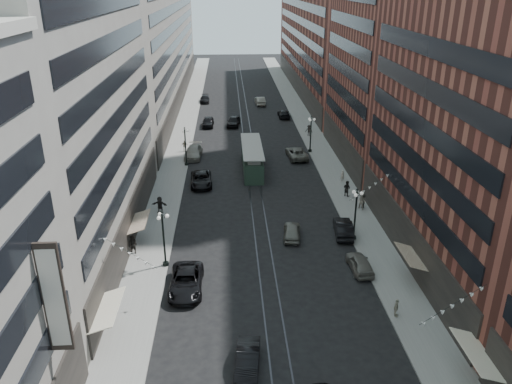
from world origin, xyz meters
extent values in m
plane|color=black|center=(0.00, 60.00, 0.00)|extent=(220.00, 220.00, 0.00)
cube|color=gray|center=(-11.00, 70.00, 0.07)|extent=(4.00, 180.00, 0.15)
cube|color=gray|center=(11.00, 70.00, 0.07)|extent=(4.00, 180.00, 0.15)
cube|color=#2D2D33|center=(-0.70, 70.00, 0.01)|extent=(0.12, 180.00, 0.02)
cube|color=#2D2D33|center=(0.70, 70.00, 0.01)|extent=(0.12, 180.00, 0.02)
cube|color=gray|center=(-17.00, 33.00, 14.00)|extent=(8.00, 36.00, 28.00)
cube|color=gray|center=(-17.00, 96.00, 13.00)|extent=(8.00, 90.00, 26.00)
cube|color=brown|center=(17.00, 28.00, 12.00)|extent=(8.00, 30.00, 24.00)
cube|color=brown|center=(17.00, 56.00, 21.00)|extent=(8.00, 26.00, 42.00)
cube|color=brown|center=(17.00, 105.00, 12.00)|extent=(8.00, 72.00, 24.00)
cylinder|color=black|center=(-9.20, 28.00, 0.30)|extent=(0.56, 0.56, 0.30)
cylinder|color=black|center=(-9.20, 28.00, 2.75)|extent=(0.18, 0.18, 5.20)
sphere|color=black|center=(-9.20, 28.00, 5.55)|extent=(0.24, 0.24, 0.24)
sphere|color=white|center=(-8.75, 28.00, 5.15)|extent=(0.36, 0.36, 0.36)
sphere|color=white|center=(-9.42, 28.39, 5.15)|extent=(0.36, 0.36, 0.36)
sphere|color=white|center=(-9.42, 27.61, 5.15)|extent=(0.36, 0.36, 0.36)
cylinder|color=black|center=(-9.20, 55.00, 0.30)|extent=(0.56, 0.56, 0.30)
cylinder|color=black|center=(-9.20, 55.00, 2.75)|extent=(0.18, 0.18, 5.20)
sphere|color=black|center=(-9.20, 55.00, 5.55)|extent=(0.24, 0.24, 0.24)
sphere|color=white|center=(-8.75, 55.00, 5.15)|extent=(0.36, 0.36, 0.36)
sphere|color=white|center=(-9.42, 55.39, 5.15)|extent=(0.36, 0.36, 0.36)
sphere|color=white|center=(-9.42, 54.61, 5.15)|extent=(0.36, 0.36, 0.36)
cylinder|color=black|center=(9.20, 32.00, 0.30)|extent=(0.56, 0.56, 0.30)
cylinder|color=black|center=(9.20, 32.00, 2.75)|extent=(0.18, 0.18, 5.20)
sphere|color=black|center=(9.20, 32.00, 5.55)|extent=(0.24, 0.24, 0.24)
sphere|color=white|center=(9.65, 32.00, 5.15)|extent=(0.36, 0.36, 0.36)
sphere|color=white|center=(8.97, 32.39, 5.15)|extent=(0.36, 0.36, 0.36)
sphere|color=white|center=(8.97, 31.61, 5.15)|extent=(0.36, 0.36, 0.36)
cylinder|color=black|center=(9.20, 60.00, 0.30)|extent=(0.56, 0.56, 0.30)
cylinder|color=black|center=(9.20, 60.00, 2.75)|extent=(0.18, 0.18, 5.20)
sphere|color=black|center=(9.20, 60.00, 5.55)|extent=(0.24, 0.24, 0.24)
sphere|color=white|center=(9.65, 60.00, 5.15)|extent=(0.36, 0.36, 0.36)
sphere|color=white|center=(8.97, 60.39, 5.15)|extent=(0.36, 0.36, 0.36)
sphere|color=white|center=(8.97, 59.61, 5.15)|extent=(0.36, 0.36, 0.36)
cube|color=#24392C|center=(0.00, 53.16, 1.31)|extent=(2.52, 12.11, 2.62)
cube|color=gray|center=(0.00, 53.16, 2.93)|extent=(1.61, 11.10, 0.61)
cube|color=gray|center=(0.00, 53.16, 3.33)|extent=(2.73, 12.31, 0.15)
cylinder|color=black|center=(0.00, 48.62, 0.35)|extent=(2.32, 0.71, 0.71)
cylinder|color=black|center=(0.00, 57.70, 0.35)|extent=(2.32, 0.71, 0.71)
imported|color=black|center=(-7.04, 24.12, 0.83)|extent=(2.77, 5.96, 1.65)
imported|color=#646259|center=(8.40, 26.33, 0.73)|extent=(1.91, 4.36, 1.46)
imported|color=black|center=(-2.25, 14.43, 0.73)|extent=(2.02, 4.56, 1.45)
imported|color=black|center=(-12.50, 30.31, 1.09)|extent=(1.04, 0.82, 1.88)
imported|color=#9F9983|center=(9.50, 19.39, 0.91)|extent=(0.62, 0.96, 1.52)
imported|color=black|center=(-6.80, 47.68, 0.79)|extent=(2.98, 5.84, 1.58)
imported|color=gray|center=(-8.40, 58.68, 0.82)|extent=(2.68, 5.82, 1.65)
imported|color=black|center=(-6.80, 75.61, 0.84)|extent=(2.13, 4.97, 1.67)
imported|color=black|center=(8.40, 33.18, 0.80)|extent=(2.20, 5.01, 1.60)
imported|color=#65645A|center=(6.80, 57.47, 0.79)|extent=(3.08, 5.89, 1.58)
imported|color=black|center=(7.47, 81.11, 0.73)|extent=(2.10, 5.06, 1.46)
imported|color=black|center=(-2.20, 75.67, 0.88)|extent=(2.77, 5.43, 1.77)
imported|color=gray|center=(3.62, 91.94, 0.84)|extent=(2.13, 5.23, 1.69)
imported|color=black|center=(-11.04, 39.37, 1.11)|extent=(1.86, 0.93, 1.93)
imported|color=#ABA58D|center=(-9.87, 61.23, 1.02)|extent=(1.05, 0.54, 1.74)
imported|color=black|center=(10.97, 42.93, 1.11)|extent=(0.99, 1.04, 1.92)
imported|color=beige|center=(11.44, 47.56, 0.92)|extent=(0.64, 0.51, 1.53)
imported|color=black|center=(10.29, 68.23, 1.09)|extent=(1.30, 0.82, 1.88)
imported|color=#626257|center=(3.07, 32.97, 0.73)|extent=(2.26, 4.46, 1.45)
imported|color=black|center=(-8.10, 94.95, 0.69)|extent=(2.02, 4.79, 1.38)
imported|color=black|center=(12.02, 39.35, 0.99)|extent=(0.51, 1.11, 1.69)
imported|color=#AA9D8D|center=(11.76, 38.94, 1.10)|extent=(1.04, 0.96, 1.90)
camera|label=1|loc=(-3.19, -11.92, 24.28)|focal=35.00mm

